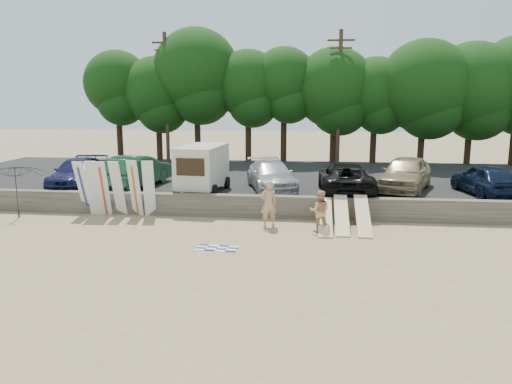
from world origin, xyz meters
TOP-DOWN VIEW (x-y plane):
  - ground at (0.00, 0.00)m, footprint 120.00×120.00m
  - seawall at (0.00, 3.00)m, footprint 44.00×0.50m
  - parking_lot at (0.00, 10.50)m, footprint 44.00×14.50m
  - treeline at (1.81, 17.51)m, footprint 33.77×6.88m
  - utility_poles at (2.00, 16.00)m, footprint 25.80×0.26m
  - box_trailer at (-5.04, 5.13)m, footprint 2.30×3.73m
  - car_0 at (-11.74, 5.66)m, footprint 2.64×5.25m
  - car_1 at (-8.77, 6.01)m, footprint 2.49×5.25m
  - car_2 at (-1.74, 6.19)m, footprint 3.27×5.29m
  - car_3 at (1.93, 5.50)m, footprint 2.59×5.41m
  - car_4 at (4.94, 6.59)m, footprint 3.63×5.47m
  - car_5 at (8.54, 5.92)m, footprint 2.52×4.63m
  - surfboard_upright_0 at (-9.99, 2.56)m, footprint 0.57×0.87m
  - surfboard_upright_1 at (-9.43, 2.39)m, footprint 0.60×0.72m
  - surfboard_upright_2 at (-8.99, 2.42)m, footprint 0.53×0.74m
  - surfboard_upright_3 at (-8.33, 2.49)m, footprint 0.58×0.76m
  - surfboard_upright_4 at (-7.56, 2.56)m, footprint 0.58×0.60m
  - surfboard_upright_5 at (-6.90, 2.56)m, footprint 0.58×0.62m
  - surfboard_low_0 at (0.90, 1.35)m, footprint 0.56×2.87m
  - surfboard_low_1 at (1.57, 1.50)m, footprint 0.56×2.82m
  - surfboard_low_2 at (2.42, 1.42)m, footprint 0.56×2.81m
  - beachgoer_a at (-1.43, 1.42)m, footprint 0.84×0.71m
  - beachgoer_b at (0.67, 0.86)m, footprint 0.85×0.68m
  - cooler at (1.42, 2.40)m, footprint 0.38×0.31m
  - gear_bag at (2.36, 2.27)m, footprint 0.35×0.31m
  - beach_towel at (-2.98, -1.82)m, footprint 1.60×1.60m
  - beach_umbrella at (-12.59, 1.66)m, footprint 2.75×2.70m

SIDE VIEW (x-z plane):
  - ground at x=0.00m, z-range 0.00..0.00m
  - beach_towel at x=-2.98m, z-range 0.01..0.01m
  - gear_bag at x=2.36m, z-range 0.00..0.22m
  - cooler at x=1.42m, z-range 0.00..0.32m
  - parking_lot at x=0.00m, z-range 0.00..0.70m
  - seawall at x=0.00m, z-range 0.00..1.00m
  - surfboard_low_0 at x=0.90m, z-range 0.00..1.02m
  - surfboard_low_1 at x=1.57m, z-range 0.00..1.14m
  - surfboard_low_2 at x=2.42m, z-range 0.00..1.17m
  - beachgoer_b at x=0.67m, z-range 0.00..1.69m
  - beachgoer_a at x=-1.43m, z-range 0.00..1.95m
  - beach_umbrella at x=-12.59m, z-range 0.00..2.42m
  - surfboard_upright_0 at x=-9.99m, z-range 0.00..2.50m
  - surfboard_upright_2 at x=-8.99m, z-range 0.00..2.53m
  - surfboard_upright_3 at x=-8.33m, z-range 0.00..2.53m
  - surfboard_upright_1 at x=-9.43m, z-range 0.00..2.55m
  - surfboard_upright_5 at x=-6.90m, z-range 0.00..2.56m
  - surfboard_upright_4 at x=-7.56m, z-range 0.00..2.57m
  - car_2 at x=-1.74m, z-range 0.70..2.13m
  - car_0 at x=-11.74m, z-range 0.70..2.16m
  - car_3 at x=1.93m, z-range 0.70..2.19m
  - car_5 at x=8.54m, z-range 0.70..2.19m
  - car_1 at x=-8.77m, z-range 0.70..2.36m
  - car_4 at x=4.94m, z-range 0.70..2.43m
  - box_trailer at x=-5.04m, z-range 0.84..3.12m
  - utility_poles at x=2.00m, z-range 0.93..9.93m
  - treeline at x=1.81m, z-range 1.42..10.96m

